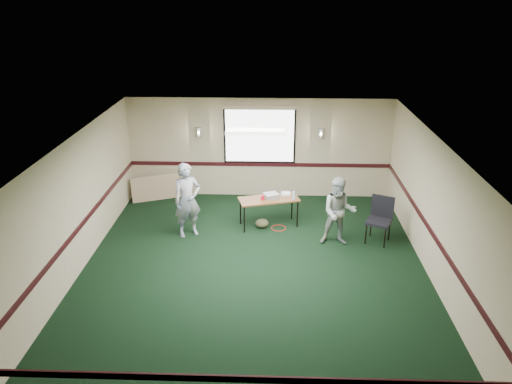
{
  "coord_description": "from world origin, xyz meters",
  "views": [
    {
      "loc": [
        0.36,
        -8.75,
        5.35
      ],
      "look_at": [
        0.0,
        1.3,
        1.2
      ],
      "focal_mm": 35.0,
      "sensor_mm": 36.0,
      "label": 1
    }
  ],
  "objects_px": {
    "projector": "(271,196)",
    "person_left": "(187,200)",
    "conference_chair": "(380,216)",
    "person_right": "(339,212)",
    "folding_table": "(269,201)"
  },
  "relations": [
    {
      "from": "conference_chair",
      "to": "person_right",
      "type": "bearing_deg",
      "value": -143.3
    },
    {
      "from": "projector",
      "to": "person_left",
      "type": "relative_size",
      "value": 0.19
    },
    {
      "from": "folding_table",
      "to": "person_left",
      "type": "distance_m",
      "value": 1.93
    },
    {
      "from": "projector",
      "to": "person_right",
      "type": "relative_size",
      "value": 0.21
    },
    {
      "from": "person_left",
      "to": "person_right",
      "type": "distance_m",
      "value": 3.4
    },
    {
      "from": "folding_table",
      "to": "projector",
      "type": "relative_size",
      "value": 4.65
    },
    {
      "from": "folding_table",
      "to": "projector",
      "type": "distance_m",
      "value": 0.13
    },
    {
      "from": "person_right",
      "to": "projector",
      "type": "bearing_deg",
      "value": 151.16
    },
    {
      "from": "projector",
      "to": "person_right",
      "type": "bearing_deg",
      "value": -55.02
    },
    {
      "from": "projector",
      "to": "conference_chair",
      "type": "xyz_separation_m",
      "value": [
        2.46,
        -0.71,
        -0.15
      ]
    },
    {
      "from": "conference_chair",
      "to": "folding_table",
      "type": "bearing_deg",
      "value": -169.75
    },
    {
      "from": "person_left",
      "to": "person_right",
      "type": "xyz_separation_m",
      "value": [
        3.39,
        -0.31,
        -0.09
      ]
    },
    {
      "from": "person_right",
      "to": "conference_chair",
      "type": "bearing_deg",
      "value": 14.34
    },
    {
      "from": "projector",
      "to": "person_left",
      "type": "xyz_separation_m",
      "value": [
        -1.89,
        -0.6,
        0.11
      ]
    },
    {
      "from": "projector",
      "to": "person_right",
      "type": "xyz_separation_m",
      "value": [
        1.5,
        -0.91,
        0.02
      ]
    }
  ]
}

